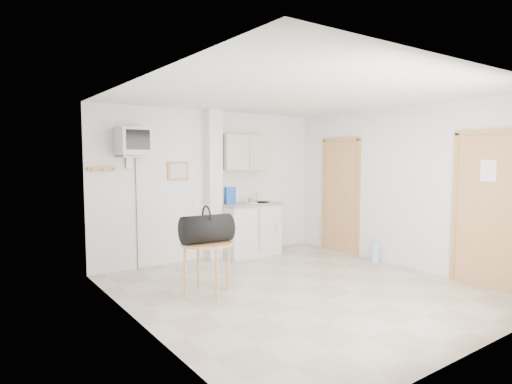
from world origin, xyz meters
TOP-DOWN VIEW (x-y plane):
  - ground at (0.00, 0.00)m, footprint 4.50×4.50m
  - room_envelope at (0.24, 0.09)m, footprint 4.24×4.54m
  - kitchenette at (0.57, 2.00)m, footprint 1.03×0.58m
  - crt_television at (-1.45, 2.02)m, footprint 0.44×0.45m
  - round_table at (-1.06, 0.55)m, footprint 0.67×0.67m
  - duffel_bag at (-1.08, 0.52)m, footprint 0.66×0.40m
  - water_bottle at (1.98, 0.37)m, footprint 0.13×0.13m

SIDE VIEW (x-z plane):
  - ground at x=0.00m, z-range 0.00..0.00m
  - water_bottle at x=1.98m, z-range -0.02..0.36m
  - round_table at x=-1.06m, z-range 0.25..0.91m
  - kitchenette at x=0.57m, z-range -0.25..1.85m
  - duffel_bag at x=-1.08m, z-range 0.61..1.07m
  - room_envelope at x=0.24m, z-range 0.26..2.81m
  - crt_television at x=-1.45m, z-range 0.86..3.01m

